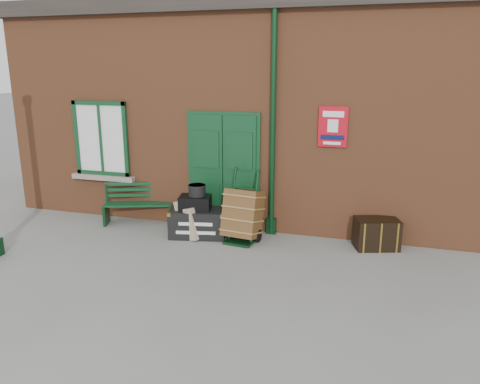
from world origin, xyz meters
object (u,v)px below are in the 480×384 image
at_px(houdini_trunk, 198,223).
at_px(porter_trolley, 243,215).
at_px(bench, 139,202).
at_px(dark_trunk, 376,234).

bearing_deg(houdini_trunk, porter_trolley, -11.12).
relative_size(bench, houdini_trunk, 1.37).
relative_size(bench, porter_trolley, 1.11).
height_order(porter_trolley, dark_trunk, porter_trolley).
bearing_deg(houdini_trunk, dark_trunk, -5.84).
bearing_deg(porter_trolley, houdini_trunk, -171.81).
xyz_separation_m(bench, dark_trunk, (4.61, -0.06, -0.16)).
xyz_separation_m(houdini_trunk, porter_trolley, (0.86, 0.01, 0.24)).
distance_m(bench, dark_trunk, 4.62).
relative_size(houdini_trunk, dark_trunk, 1.41).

